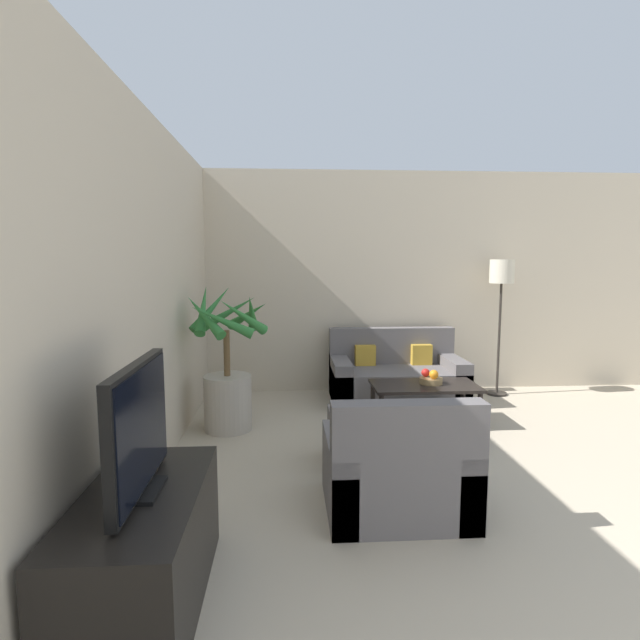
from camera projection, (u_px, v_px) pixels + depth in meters
wall_back at (450, 282)px, 6.23m from camera, size 7.64×0.06×2.70m
wall_left at (105, 310)px, 2.78m from camera, size 0.06×8.12×2.70m
tv_console at (144, 549)px, 2.33m from camera, size 0.54×1.12×0.56m
television at (139, 429)px, 2.26m from camera, size 0.18×0.78×0.61m
potted_palm at (228, 376)px, 4.75m from camera, size 0.83×0.83×1.41m
sofa_loveseat at (396, 377)px, 5.82m from camera, size 1.51×0.82×0.81m
floor_lamp at (501, 282)px, 5.90m from camera, size 0.28×0.28×1.63m
coffee_table at (425, 389)px, 4.93m from camera, size 1.04×0.55×0.40m
fruit_bowl at (431, 381)px, 4.94m from camera, size 0.23×0.23×0.06m
apple_red at (426, 373)px, 4.98m from camera, size 0.08×0.08×0.08m
apple_green at (434, 373)px, 4.97m from camera, size 0.07×0.07×0.07m
orange_fruit at (434, 374)px, 4.88m from camera, size 0.09×0.09×0.09m
armchair at (397, 473)px, 3.22m from camera, size 0.91×0.78×0.81m
ottoman at (371, 436)px, 4.05m from camera, size 0.67×0.47×0.41m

